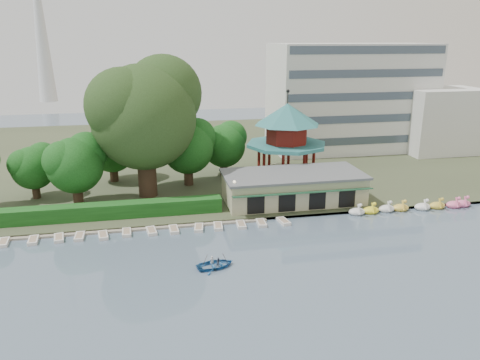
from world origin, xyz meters
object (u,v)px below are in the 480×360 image
object	(u,v)px
pavilion	(287,134)
rowboat_with_passengers	(215,262)
boathouse	(293,187)
big_tree	(145,110)
dock	(124,229)

from	to	relation	value
pavilion	rowboat_with_passengers	size ratio (longest dim) A/B	2.30
boathouse	big_tree	bearing A→B (deg)	161.61
big_tree	dock	bearing A→B (deg)	-106.14
dock	rowboat_with_passengers	bearing A→B (deg)	-50.92
pavilion	dock	bearing A→B (deg)	-148.34
dock	big_tree	world-z (taller)	big_tree
big_tree	rowboat_with_passengers	size ratio (longest dim) A/B	3.24
pavilion	rowboat_with_passengers	xyz separation A→B (m)	(-14.86, -26.06, -6.95)
pavilion	big_tree	xyz separation A→B (m)	(-20.81, -3.77, 4.80)
pavilion	big_tree	size ratio (longest dim) A/B	0.71
boathouse	pavilion	world-z (taller)	pavilion
dock	big_tree	size ratio (longest dim) A/B	1.79
boathouse	big_tree	xyz separation A→B (m)	(-18.81, 6.25, 9.91)
dock	pavilion	xyz separation A→B (m)	(24.00, 14.80, 7.36)
boathouse	big_tree	distance (m)	22.16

